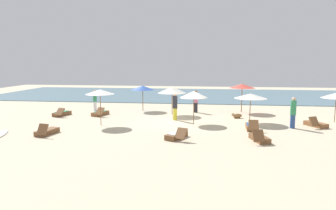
{
  "coord_description": "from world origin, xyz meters",
  "views": [
    {
      "loc": [
        1.73,
        -20.53,
        4.16
      ],
      "look_at": [
        -0.96,
        0.57,
        1.1
      ],
      "focal_mm": 32.85,
      "sensor_mm": 36.0,
      "label": 1
    }
  ],
  "objects_px": {
    "person_0": "(175,106)",
    "person_1": "(95,100)",
    "umbrella_6": "(251,96)",
    "lounger_1": "(259,138)",
    "person_4": "(293,112)",
    "lounger_3": "(251,127)",
    "umbrella_5": "(100,92)",
    "umbrella_0": "(172,90)",
    "lounger_6": "(177,135)",
    "lounger_4": "(47,132)",
    "person_3": "(196,101)",
    "umbrella_4": "(143,88)",
    "surfboard": "(2,133)",
    "lounger_2": "(100,113)",
    "lounger_0": "(62,113)",
    "lounger_5": "(316,124)",
    "umbrella_1": "(242,86)",
    "umbrella_3": "(194,94)",
    "umbrella_2": "(336,95)",
    "dog": "(237,116)"
  },
  "relations": [
    {
      "from": "person_0",
      "to": "person_1",
      "type": "bearing_deg",
      "value": 156.07
    },
    {
      "from": "umbrella_6",
      "to": "lounger_1",
      "type": "xyz_separation_m",
      "value": [
        -0.16,
        -4.98,
        -1.65
      ]
    },
    {
      "from": "lounger_1",
      "to": "person_4",
      "type": "height_order",
      "value": "person_4"
    },
    {
      "from": "lounger_3",
      "to": "umbrella_5",
      "type": "bearing_deg",
      "value": 179.55
    },
    {
      "from": "umbrella_0",
      "to": "person_1",
      "type": "distance_m",
      "value": 6.8
    },
    {
      "from": "lounger_6",
      "to": "person_4",
      "type": "xyz_separation_m",
      "value": [
        6.9,
        3.48,
        0.82
      ]
    },
    {
      "from": "umbrella_6",
      "to": "lounger_6",
      "type": "height_order",
      "value": "umbrella_6"
    },
    {
      "from": "umbrella_5",
      "to": "lounger_4",
      "type": "xyz_separation_m",
      "value": [
        -2.19,
        -2.87,
        -2.01
      ]
    },
    {
      "from": "person_1",
      "to": "person_3",
      "type": "height_order",
      "value": "person_3"
    },
    {
      "from": "umbrella_4",
      "to": "person_1",
      "type": "relative_size",
      "value": 1.19
    },
    {
      "from": "umbrella_5",
      "to": "lounger_6",
      "type": "height_order",
      "value": "umbrella_5"
    },
    {
      "from": "person_1",
      "to": "surfboard",
      "type": "bearing_deg",
      "value": -105.31
    },
    {
      "from": "lounger_2",
      "to": "person_0",
      "type": "bearing_deg",
      "value": -10.47
    },
    {
      "from": "person_1",
      "to": "lounger_0",
      "type": "bearing_deg",
      "value": -123.91
    },
    {
      "from": "umbrella_0",
      "to": "umbrella_4",
      "type": "relative_size",
      "value": 1.03
    },
    {
      "from": "lounger_5",
      "to": "umbrella_1",
      "type": "bearing_deg",
      "value": 128.35
    },
    {
      "from": "umbrella_3",
      "to": "lounger_4",
      "type": "height_order",
      "value": "umbrella_3"
    },
    {
      "from": "lounger_1",
      "to": "lounger_5",
      "type": "relative_size",
      "value": 1.01
    },
    {
      "from": "umbrella_3",
      "to": "person_1",
      "type": "relative_size",
      "value": 1.22
    },
    {
      "from": "umbrella_1",
      "to": "umbrella_3",
      "type": "xyz_separation_m",
      "value": [
        -3.68,
        -5.11,
        -0.19
      ]
    },
    {
      "from": "lounger_0",
      "to": "umbrella_1",
      "type": "bearing_deg",
      "value": 13.88
    },
    {
      "from": "umbrella_1",
      "to": "lounger_6",
      "type": "distance_m",
      "value": 10.44
    },
    {
      "from": "lounger_6",
      "to": "surfboard",
      "type": "distance_m",
      "value": 10.1
    },
    {
      "from": "umbrella_6",
      "to": "umbrella_0",
      "type": "bearing_deg",
      "value": 156.9
    },
    {
      "from": "umbrella_4",
      "to": "lounger_6",
      "type": "distance_m",
      "value": 9.94
    },
    {
      "from": "umbrella_1",
      "to": "umbrella_2",
      "type": "xyz_separation_m",
      "value": [
        5.86,
        -3.49,
        -0.3
      ]
    },
    {
      "from": "person_3",
      "to": "lounger_1",
      "type": "bearing_deg",
      "value": -67.37
    },
    {
      "from": "umbrella_1",
      "to": "umbrella_2",
      "type": "distance_m",
      "value": 6.83
    },
    {
      "from": "umbrella_5",
      "to": "umbrella_6",
      "type": "xyz_separation_m",
      "value": [
        9.75,
        2.09,
        -0.36
      ]
    },
    {
      "from": "umbrella_0",
      "to": "person_4",
      "type": "height_order",
      "value": "umbrella_0"
    },
    {
      "from": "umbrella_3",
      "to": "person_1",
      "type": "xyz_separation_m",
      "value": [
        -8.44,
        4.24,
        -1.05
      ]
    },
    {
      "from": "umbrella_6",
      "to": "lounger_3",
      "type": "xyz_separation_m",
      "value": [
        -0.18,
        -2.17,
        -1.65
      ]
    },
    {
      "from": "umbrella_6",
      "to": "person_0",
      "type": "bearing_deg",
      "value": 176.44
    },
    {
      "from": "umbrella_5",
      "to": "lounger_6",
      "type": "xyz_separation_m",
      "value": [
        5.26,
        -2.84,
        -2.01
      ]
    },
    {
      "from": "umbrella_4",
      "to": "surfboard",
      "type": "distance_m",
      "value": 11.39
    },
    {
      "from": "lounger_2",
      "to": "person_4",
      "type": "bearing_deg",
      "value": -12.01
    },
    {
      "from": "umbrella_1",
      "to": "lounger_1",
      "type": "bearing_deg",
      "value": -90.44
    },
    {
      "from": "umbrella_5",
      "to": "umbrella_3",
      "type": "bearing_deg",
      "value": 12.44
    },
    {
      "from": "umbrella_3",
      "to": "lounger_6",
      "type": "distance_m",
      "value": 4.57
    },
    {
      "from": "umbrella_2",
      "to": "umbrella_4",
      "type": "height_order",
      "value": "umbrella_4"
    },
    {
      "from": "person_0",
      "to": "dog",
      "type": "height_order",
      "value": "person_0"
    },
    {
      "from": "lounger_5",
      "to": "dog",
      "type": "xyz_separation_m",
      "value": [
        -4.71,
        2.38,
        0.02
      ]
    },
    {
      "from": "person_0",
      "to": "lounger_1",
      "type": "bearing_deg",
      "value": -46.79
    },
    {
      "from": "lounger_3",
      "to": "lounger_5",
      "type": "relative_size",
      "value": 0.99
    },
    {
      "from": "lounger_0",
      "to": "lounger_4",
      "type": "xyz_separation_m",
      "value": [
        1.99,
        -5.88,
        -0.0
      ]
    },
    {
      "from": "lounger_0",
      "to": "umbrella_2",
      "type": "bearing_deg",
      "value": -0.21
    },
    {
      "from": "lounger_3",
      "to": "person_0",
      "type": "xyz_separation_m",
      "value": [
        -4.96,
        2.49,
        0.82
      ]
    },
    {
      "from": "umbrella_0",
      "to": "person_4",
      "type": "relative_size",
      "value": 1.12
    },
    {
      "from": "person_0",
      "to": "lounger_0",
      "type": "bearing_deg",
      "value": 176.11
    },
    {
      "from": "umbrella_4",
      "to": "lounger_3",
      "type": "relative_size",
      "value": 1.24
    }
  ]
}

